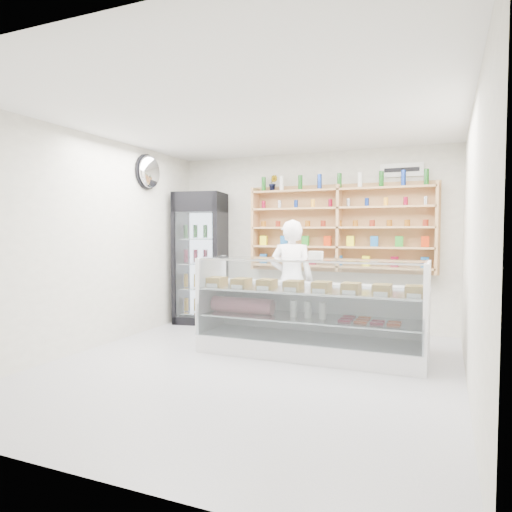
% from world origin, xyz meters
% --- Properties ---
extents(room, '(5.00, 5.00, 5.00)m').
position_xyz_m(room, '(0.00, 0.00, 1.40)').
color(room, '#AAA9AE').
rests_on(room, ground).
extents(display_counter, '(2.77, 0.83, 1.21)m').
position_xyz_m(display_counter, '(0.49, 0.77, 0.34)').
color(display_counter, white).
rests_on(display_counter, floor).
extents(shop_worker, '(0.68, 0.51, 1.70)m').
position_xyz_m(shop_worker, '(0.03, 1.45, 0.85)').
color(shop_worker, white).
rests_on(shop_worker, floor).
extents(drinks_cooler, '(0.91, 0.90, 2.19)m').
position_xyz_m(drinks_cooler, '(-1.81, 2.13, 1.10)').
color(drinks_cooler, black).
rests_on(drinks_cooler, floor).
extents(wall_shelving, '(2.84, 0.28, 1.33)m').
position_xyz_m(wall_shelving, '(0.50, 2.34, 1.59)').
color(wall_shelving, tan).
rests_on(wall_shelving, back_wall).
extents(potted_plant, '(0.16, 0.14, 0.26)m').
position_xyz_m(potted_plant, '(-0.59, 2.34, 2.32)').
color(potted_plant, '#1E6626').
rests_on(potted_plant, wall_shelving).
extents(security_mirror, '(0.15, 0.50, 0.50)m').
position_xyz_m(security_mirror, '(-2.17, 1.20, 2.45)').
color(security_mirror, silver).
rests_on(security_mirror, left_wall).
extents(wall_sign, '(0.62, 0.03, 0.20)m').
position_xyz_m(wall_sign, '(1.40, 2.47, 2.45)').
color(wall_sign, white).
rests_on(wall_sign, back_wall).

